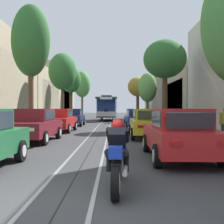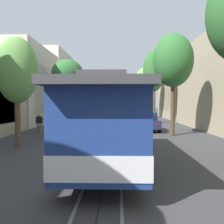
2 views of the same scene
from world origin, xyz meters
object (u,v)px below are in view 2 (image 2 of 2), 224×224
Objects in this scene: pedestrian_on_right_pavement at (68,113)px; fire_hydrant at (144,116)px; parked_car_navy_fourth_left at (146,121)px; street_tree_kerb_left_near at (147,80)px; street_sign_post at (90,107)px; street_tree_kerb_right_second at (67,74)px; pedestrian_on_left_pavement at (39,122)px; parked_car_maroon_second_left at (136,114)px; parked_car_blue_fourth_right at (73,124)px; motorcycle_with_rider at (110,113)px; parked_car_green_near_left at (132,112)px; parked_car_red_mid_left at (139,117)px; parked_car_blue_mid_right at (87,118)px; street_tree_kerb_left_second at (154,71)px; street_tree_kerb_right_mid at (17,71)px; parked_car_yellow_second_right at (93,115)px; street_tree_kerb_right_near at (84,91)px; parked_car_red_near_right at (96,113)px; cable_car_trolley at (106,123)px; street_tree_kerb_left_mid at (173,61)px.

fire_hydrant is at bearing -167.03° from pedestrian_on_right_pavement.
parked_car_navy_fourth_left is 0.56× the size of street_tree_kerb_left_near.
fire_hydrant is 9.73m from street_sign_post.
pedestrian_on_left_pavement is (0.98, 6.08, -4.45)m from street_tree_kerb_right_second.
fire_hydrant is at bearing -121.64° from parked_car_maroon_second_left.
parked_car_blue_fourth_right reaches higher than motorcycle_with_rider.
street_tree_kerb_right_second is (7.69, -4.22, 4.52)m from parked_car_navy_fourth_left.
parked_car_green_near_left is 3.98m from motorcycle_with_rider.
motorcycle_with_rider is (3.72, -1.41, -0.15)m from parked_car_green_near_left.
parked_car_red_mid_left reaches higher than motorcycle_with_rider.
street_tree_kerb_left_near reaches higher than parked_car_blue_mid_right.
parked_car_blue_mid_right is at bearing 25.80° from street_tree_kerb_left_second.
fire_hydrant is at bearing -112.93° from street_tree_kerb_right_mid.
street_tree_kerb_right_near is (2.08, -6.03, 3.43)m from parked_car_yellow_second_right.
street_sign_post reaches higher than parked_car_blue_mid_right.
parked_car_red_mid_left is at bearing 145.66° from parked_car_yellow_second_right.
motorcycle_with_rider is (-1.98, -3.17, -0.15)m from parked_car_red_near_right.
parked_car_maroon_second_left is 0.48× the size of cable_car_trolley.
parked_car_maroon_second_left is at bearing 151.14° from street_tree_kerb_right_near.
parked_car_green_near_left is 4.42m from fire_hydrant.
parked_car_green_near_left is at bearing -89.62° from parked_car_navy_fourth_left.
pedestrian_on_right_pavement is (9.24, -11.64, 0.13)m from parked_car_navy_fourth_left.
street_tree_kerb_left_near is at bearing 150.96° from motorcycle_with_rider.
parked_car_blue_mid_right is at bearing -101.08° from street_tree_kerb_right_mid.
parked_car_navy_fourth_left reaches higher than pedestrian_on_left_pavement.
street_tree_kerb_left_second is 1.35× the size of street_tree_kerb_right_near.
fire_hydrant is (-7.17, 2.40, -0.38)m from parked_car_red_near_right.
pedestrian_on_right_pavement is at bearing 73.38° from street_sign_post.
parked_car_blue_fourth_right is at bearing 93.43° from street_sign_post.
parked_car_red_mid_left is (0.08, 5.57, 0.00)m from parked_car_maroon_second_left.
parked_car_blue_mid_right is 13.24m from street_tree_kerb_right_near.
parked_car_maroon_second_left is 16.37m from pedestrian_on_left_pavement.
parked_car_green_near_left and parked_car_yellow_second_right have the same top height.
pedestrian_on_right_pavement is (0.57, -13.49, 0.06)m from pedestrian_on_left_pavement.
street_tree_kerb_right_second is (-0.02, 12.05, 1.09)m from street_tree_kerb_right_near.
parked_car_yellow_second_right is at bearing 91.77° from parked_car_red_near_right.
street_tree_kerb_right_mid is 6.75m from pedestrian_on_left_pavement.
street_tree_kerb_right_mid is (2.23, 11.38, 3.31)m from parked_car_blue_mid_right.
cable_car_trolley is at bearing 100.39° from parked_car_blue_mid_right.
parked_car_red_mid_left is 0.52× the size of street_tree_kerb_left_second.
fire_hydrant is at bearing 161.49° from parked_car_red_near_right.
parked_car_green_near_left and parked_car_red_near_right have the same top height.
parked_car_red_mid_left is 0.70× the size of street_tree_kerb_right_near.
fire_hydrant is (-10.58, -2.44, -0.51)m from pedestrian_on_right_pavement.
parked_car_blue_fourth_right is at bearing 51.98° from street_tree_kerb_left_second.
motorcycle_with_rider is (5.38, -22.67, -4.77)m from street_tree_kerb_left_mid.
parked_car_red_mid_left is 10.63m from street_tree_kerb_left_mid.
street_tree_kerb_left_near is 19.47m from street_tree_kerb_left_mid.
parked_car_maroon_second_left is 5.57m from parked_car_red_mid_left.
street_tree_kerb_right_mid is at bearing 68.07° from parked_car_maroon_second_left.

